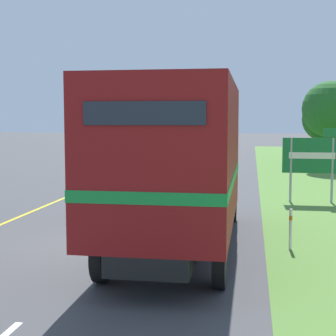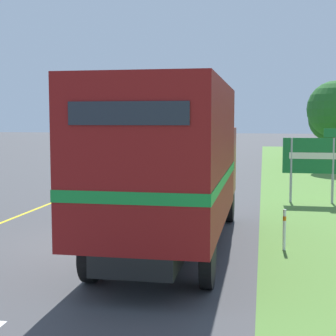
# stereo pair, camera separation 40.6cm
# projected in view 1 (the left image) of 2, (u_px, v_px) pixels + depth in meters

# --- Properties ---
(ground_plane) EXTENTS (200.00, 200.00, 0.00)m
(ground_plane) POSITION_uv_depth(u_px,v_px,m) (108.00, 245.00, 12.32)
(ground_plane) COLOR #444447
(edge_line_yellow) EXTENTS (0.12, 63.07, 0.01)m
(edge_line_yellow) POSITION_uv_depth(u_px,v_px,m) (118.00, 176.00, 27.52)
(edge_line_yellow) COLOR yellow
(edge_line_yellow) RESTS_ON ground
(centre_dash_near) EXTENTS (0.12, 2.60, 0.01)m
(centre_dash_near) POSITION_uv_depth(u_px,v_px,m) (114.00, 240.00, 12.83)
(centre_dash_near) COLOR white
(centre_dash_near) RESTS_ON ground
(centre_dash_mid_a) EXTENTS (0.12, 2.60, 0.01)m
(centre_dash_mid_a) POSITION_uv_depth(u_px,v_px,m) (160.00, 199.00, 19.32)
(centre_dash_mid_a) COLOR white
(centre_dash_mid_a) RESTS_ON ground
(centre_dash_mid_b) EXTENTS (0.12, 2.60, 0.01)m
(centre_dash_mid_b) POSITION_uv_depth(u_px,v_px,m) (183.00, 179.00, 25.80)
(centre_dash_mid_b) COLOR white
(centre_dash_mid_b) RESTS_ON ground
(centre_dash_far) EXTENTS (0.12, 2.60, 0.01)m
(centre_dash_far) POSITION_uv_depth(u_px,v_px,m) (197.00, 167.00, 32.28)
(centre_dash_far) COLOR white
(centre_dash_far) RESTS_ON ground
(centre_dash_farthest) EXTENTS (0.12, 2.60, 0.01)m
(centre_dash_farthest) POSITION_uv_depth(u_px,v_px,m) (206.00, 159.00, 38.77)
(centre_dash_farthest) COLOR white
(centre_dash_farthest) RESTS_ON ground
(horse_trailer_truck) EXTENTS (2.54, 8.21, 3.75)m
(horse_trailer_truck) POSITION_uv_depth(u_px,v_px,m) (179.00, 161.00, 11.53)
(horse_trailer_truck) COLOR black
(horse_trailer_truck) RESTS_ON ground
(lead_car_white) EXTENTS (1.80, 4.55, 1.98)m
(lead_car_white) POSITION_uv_depth(u_px,v_px,m) (147.00, 159.00, 26.39)
(lead_car_white) COLOR black
(lead_car_white) RESTS_ON ground
(highway_sign) EXTENTS (2.08, 0.09, 2.68)m
(highway_sign) POSITION_uv_depth(u_px,v_px,m) (313.00, 157.00, 18.51)
(highway_sign) COLOR #9E9EA3
(highway_sign) RESTS_ON ground
(roadside_tree_mid) EXTENTS (3.28, 3.28, 5.24)m
(roadside_tree_mid) POSITION_uv_depth(u_px,v_px,m) (330.00, 109.00, 29.90)
(roadside_tree_mid) COLOR brown
(roadside_tree_mid) RESTS_ON ground
(roadside_tree_far) EXTENTS (3.28, 3.28, 4.68)m
(roadside_tree_far) POSITION_uv_depth(u_px,v_px,m) (325.00, 119.00, 37.49)
(roadside_tree_far) COLOR brown
(roadside_tree_far) RESTS_ON ground
(delineator_post) EXTENTS (0.08, 0.08, 0.95)m
(delineator_post) POSITION_uv_depth(u_px,v_px,m) (291.00, 228.00, 11.86)
(delineator_post) COLOR white
(delineator_post) RESTS_ON ground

